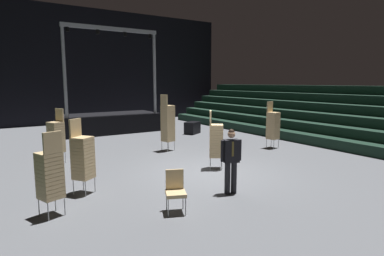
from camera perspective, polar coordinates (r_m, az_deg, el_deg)
name	(u,v)px	position (r m, az deg, el deg)	size (l,w,h in m)	color
ground_plane	(206,173)	(10.55, 2.61, -8.00)	(22.00, 30.00, 0.10)	#515459
arena_end_wall	(83,66)	(24.01, -18.88, 10.43)	(22.00, 0.30, 8.00)	black
bleacher_bank_right	(339,114)	(17.38, 24.84, 2.36)	(4.50, 24.00, 2.70)	black
stage_riser	(109,121)	(19.14, -14.64, 1.24)	(5.50, 2.54, 5.81)	black
man_with_tie	(231,157)	(8.32, 7.01, -5.26)	(0.57, 0.34, 1.71)	black
chair_stack_front_left	(273,125)	(14.45, 14.30, 0.53)	(0.51, 0.51, 2.05)	#B2B5BA
chair_stack_front_right	(168,123)	(13.48, -4.37, 0.95)	(0.52, 0.52, 2.39)	#B2B5BA
chair_stack_mid_left	(83,157)	(8.74, -19.00, -4.87)	(0.62, 0.62, 1.96)	#B2B5BA
chair_stack_mid_right	(56,136)	(12.33, -23.13, -1.37)	(0.59, 0.59, 1.96)	#B2B5BA
chair_stack_mid_centre	(50,174)	(7.55, -24.09, -7.53)	(0.56, 0.56, 1.88)	#B2B5BA
chair_stack_rear_left	(216,140)	(10.67, 4.30, -2.13)	(0.61, 0.61, 1.96)	#B2B5BA
equipment_road_case	(192,128)	(17.98, 0.06, 0.04)	(0.90, 0.60, 0.67)	black
loose_chair_near_man	(175,189)	(7.26, -3.00, -10.80)	(0.57, 0.57, 0.95)	#B2B5BA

